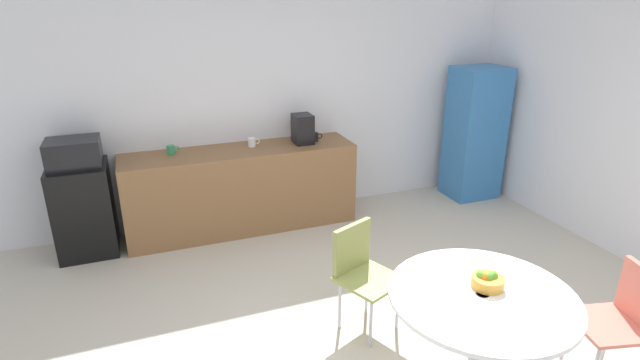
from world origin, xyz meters
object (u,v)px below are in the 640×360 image
(mug_white, at_px, (315,137))
(chair_olive, at_px, (360,265))
(mug_green, at_px, (171,150))
(mug_red, at_px, (252,142))
(microwave, at_px, (74,153))
(chair_coral, at_px, (625,313))
(fruit_bowl, at_px, (487,280))
(coffee_maker, at_px, (303,129))
(mini_fridge, at_px, (84,210))
(locker_cabinet, at_px, (475,133))
(round_table, at_px, (480,312))

(mug_white, bearing_deg, chair_olive, -100.74)
(mug_green, xyz_separation_m, mug_red, (0.84, -0.03, 0.00))
(microwave, relative_size, chair_coral, 0.58)
(fruit_bowl, bearing_deg, chair_olive, 118.38)
(mug_red, distance_m, coffee_maker, 0.57)
(fruit_bowl, bearing_deg, mini_fridge, 131.13)
(chair_coral, distance_m, fruit_bowl, 0.97)
(mini_fridge, relative_size, chair_olive, 1.10)
(fruit_bowl, bearing_deg, locker_cabinet, 54.28)
(mini_fridge, relative_size, mug_green, 7.08)
(microwave, distance_m, chair_coral, 4.68)
(mug_green, bearing_deg, microwave, -174.16)
(chair_coral, bearing_deg, coffee_maker, 109.41)
(mini_fridge, relative_size, microwave, 1.90)
(mini_fridge, height_order, locker_cabinet, locker_cabinet)
(fruit_bowl, bearing_deg, mug_red, 104.87)
(chair_coral, height_order, mug_green, mug_green)
(locker_cabinet, relative_size, mug_red, 12.65)
(mug_green, height_order, coffee_maker, coffee_maker)
(fruit_bowl, relative_size, mug_green, 1.57)
(round_table, distance_m, mug_white, 2.97)
(round_table, bearing_deg, locker_cabinet, 53.87)
(round_table, height_order, chair_olive, chair_olive)
(chair_coral, relative_size, mug_white, 6.43)
(mug_white, xyz_separation_m, mug_red, (-0.71, 0.04, 0.00))
(chair_olive, bearing_deg, mini_fridge, 135.39)
(mug_red, height_order, coffee_maker, coffee_maker)
(mini_fridge, height_order, round_table, mini_fridge)
(round_table, xyz_separation_m, chair_coral, (0.96, -0.24, -0.09))
(mug_red, bearing_deg, mug_green, 178.29)
(mini_fridge, distance_m, fruit_bowl, 3.83)
(chair_coral, xyz_separation_m, mug_green, (-2.51, 3.26, 0.43))
(locker_cabinet, xyz_separation_m, mug_green, (-3.62, 0.19, 0.13))
(chair_olive, relative_size, coffee_maker, 2.59)
(microwave, height_order, mug_red, microwave)
(locker_cabinet, bearing_deg, mug_red, 176.59)
(mini_fridge, distance_m, microwave, 0.59)
(chair_olive, xyz_separation_m, mug_green, (-1.16, 2.11, 0.43))
(mini_fridge, height_order, mug_green, mug_green)
(coffee_maker, bearing_deg, chair_coral, -70.59)
(mug_green, bearing_deg, mug_white, -2.53)
(mug_white, bearing_deg, microwave, -179.48)
(chair_olive, distance_m, mug_white, 2.12)
(mug_red, bearing_deg, locker_cabinet, -3.41)
(chair_coral, bearing_deg, mini_fridge, 137.01)
(mug_red, relative_size, coffee_maker, 0.40)
(mini_fridge, distance_m, chair_olive, 2.88)
(microwave, distance_m, mug_white, 2.44)
(mini_fridge, xyz_separation_m, microwave, (-0.00, 0.00, 0.59))
(chair_coral, height_order, mug_red, mug_red)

